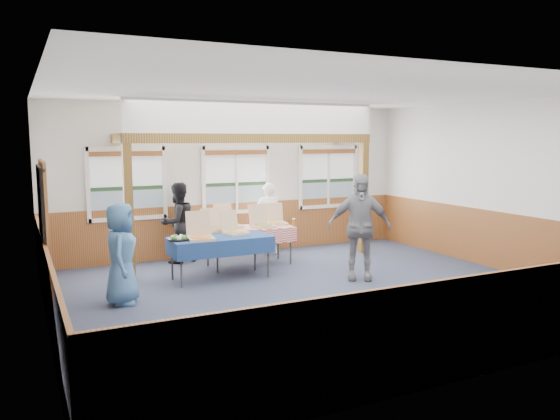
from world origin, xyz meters
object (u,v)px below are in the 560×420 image
object	(u,v)px
table_left	(220,240)
person_grey	(359,227)
woman_black	(178,223)
man_blue	(121,254)
woman_white	(268,219)
table_right	(249,230)

from	to	relation	value
table_left	person_grey	xyz separation A→B (m)	(2.20, -1.10, 0.24)
woman_black	person_grey	distance (m)	3.69
woman_black	person_grey	size ratio (longest dim) A/B	0.86
man_blue	woman_white	bearing A→B (deg)	-39.78
woman_white	person_grey	bearing A→B (deg)	122.09
woman_black	man_blue	bearing A→B (deg)	35.89
table_right	woman_black	bearing A→B (deg)	121.77
table_left	woman_white	world-z (taller)	woman_white
woman_black	man_blue	xyz separation A→B (m)	(-1.51, -2.35, -0.04)
table_right	table_left	bearing A→B (deg)	-162.55
woman_white	woman_black	bearing A→B (deg)	16.61
table_left	person_grey	bearing A→B (deg)	-44.64
woman_black	person_grey	world-z (taller)	person_grey
table_right	woman_white	world-z (taller)	woman_white
woman_white	man_blue	size ratio (longest dim) A/B	1.01
table_right	man_blue	distance (m)	3.09
woman_white	woman_black	size ratio (longest dim) A/B	0.96
table_right	person_grey	xyz separation A→B (m)	(1.34, -1.83, 0.24)
man_blue	woman_black	bearing A→B (deg)	-15.57
table_right	woman_black	size ratio (longest dim) A/B	1.15
woman_white	man_blue	world-z (taller)	woman_white
table_left	woman_white	size ratio (longest dim) A/B	1.24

